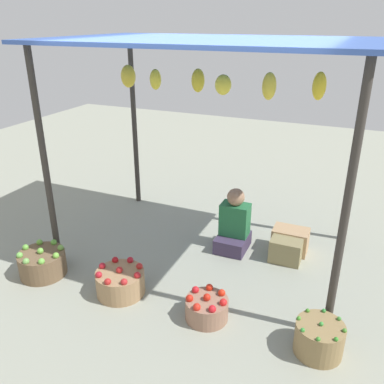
{
  "coord_description": "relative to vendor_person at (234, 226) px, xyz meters",
  "views": [
    {
      "loc": [
        1.53,
        -4.03,
        2.61
      ],
      "look_at": [
        0.0,
        -0.48,
        0.95
      ],
      "focal_mm": 37.89,
      "sensor_mm": 36.0,
      "label": 1
    }
  ],
  "objects": [
    {
      "name": "basket_green_chilies",
      "position": [
        1.19,
        -1.34,
        -0.16
      ],
      "size": [
        0.41,
        0.41,
        0.31
      ],
      "color": "olive",
      "rests_on": "ground"
    },
    {
      "name": "wooden_crate_stacked_rear",
      "position": [
        0.65,
        0.2,
        -0.15
      ],
      "size": [
        0.42,
        0.28,
        0.29
      ],
      "primitive_type": "cube",
      "color": "tan",
      "rests_on": "ground"
    },
    {
      "name": "basket_red_apples",
      "position": [
        -0.79,
        -1.31,
        -0.17
      ],
      "size": [
        0.5,
        0.5,
        0.31
      ],
      "color": "#9C7953",
      "rests_on": "ground"
    },
    {
      "name": "ground_plane",
      "position": [
        -0.28,
        -0.15,
        -0.3
      ],
      "size": [
        14.0,
        14.0,
        0.0
      ],
      "primitive_type": "plane",
      "color": "gray"
    },
    {
      "name": "market_stall_structure",
      "position": [
        -0.29,
        -0.15,
        1.92
      ],
      "size": [
        3.32,
        2.14,
        2.43
      ],
      "color": "#38332D",
      "rests_on": "ground"
    },
    {
      "name": "basket_green_apples",
      "position": [
        -1.76,
        -1.37,
        -0.16
      ],
      "size": [
        0.5,
        0.5,
        0.33
      ],
      "color": "brown",
      "rests_on": "ground"
    },
    {
      "name": "vendor_person",
      "position": [
        0.0,
        0.0,
        0.0
      ],
      "size": [
        0.36,
        0.44,
        0.78
      ],
      "color": "#3D314B",
      "rests_on": "ground"
    },
    {
      "name": "basket_red_tomatoes",
      "position": [
        0.17,
        -1.32,
        -0.18
      ],
      "size": [
        0.41,
        0.41,
        0.27
      ],
      "color": "#946B55",
      "rests_on": "ground"
    },
    {
      "name": "wooden_crate_near_vendor",
      "position": [
        0.65,
        -0.03,
        -0.16
      ],
      "size": [
        0.35,
        0.28,
        0.28
      ],
      "primitive_type": "cube",
      "color": "olive",
      "rests_on": "ground"
    }
  ]
}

